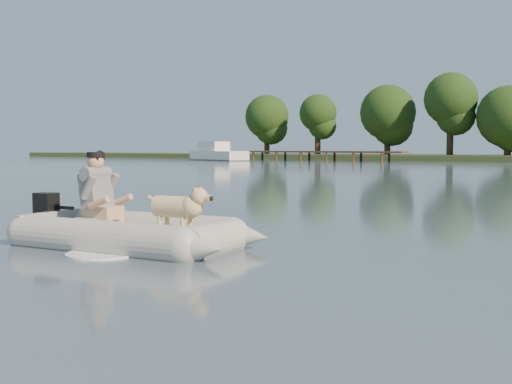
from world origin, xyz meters
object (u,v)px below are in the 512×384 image
Objects in this scene: dog at (175,211)px; cabin_cruiser at (219,151)px; dock at (322,156)px; man at (97,188)px; dinghy at (134,203)px.

cabin_cruiser reaches higher than dog.
dog is at bearing -63.29° from dock.
man is at bearing -37.23° from cabin_cruiser.
dock is at bearing 109.10° from man.
dock is 3.72× the size of dinghy.
dinghy is 4.22× the size of man.
dog is at bearing -36.05° from cabin_cruiser.
dock reaches higher than dog.
dock is at bearing 35.42° from cabin_cruiser.
man is at bearing -64.63° from dock.
dinghy is 0.70m from dog.
dog is 60.16m from cabin_cruiser.
cabin_cruiser is (-35.84, 47.94, 0.39)m from dinghy.
cabin_cruiser is (-10.63, -3.63, 0.50)m from dock.
dinghy is (25.20, -51.56, 0.11)m from dock.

